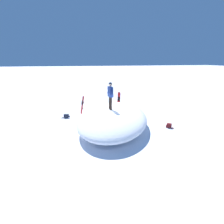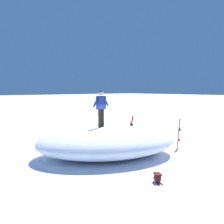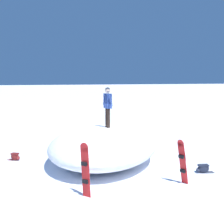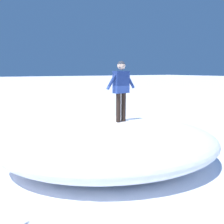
% 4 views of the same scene
% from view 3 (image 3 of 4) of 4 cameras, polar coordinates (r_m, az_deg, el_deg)
% --- Properties ---
extents(ground, '(240.00, 240.00, 0.00)m').
position_cam_3_polar(ground, '(13.11, -2.06, -9.34)').
color(ground, white).
extents(snow_mound, '(7.99, 6.82, 1.42)m').
position_cam_3_polar(snow_mound, '(12.97, -1.61, -6.28)').
color(snow_mound, white).
rests_on(snow_mound, ground).
extents(snowboarder_standing, '(1.07, 0.28, 1.79)m').
position_cam_3_polar(snowboarder_standing, '(12.92, -0.86, 1.73)').
color(snowboarder_standing, black).
rests_on(snowboarder_standing, snow_mound).
extents(snowboard_primary_upright, '(0.38, 0.42, 1.58)m').
position_cam_3_polar(snowboard_primary_upright, '(10.35, 13.57, -9.31)').
color(snowboard_primary_upright, red).
rests_on(snowboard_primary_upright, ground).
extents(snowboard_secondary_upright, '(0.30, 0.29, 1.72)m').
position_cam_3_polar(snowboard_secondary_upright, '(9.03, -5.25, -11.05)').
color(snowboard_secondary_upright, red).
rests_on(snowboard_secondary_upright, ground).
extents(backpack_near, '(0.31, 0.70, 0.33)m').
position_cam_3_polar(backpack_near, '(11.92, 17.30, -10.49)').
color(backpack_near, '#1E2333').
rests_on(backpack_near, ground).
extents(backpack_far, '(0.44, 0.57, 0.33)m').
position_cam_3_polar(backpack_far, '(13.70, -18.36, -8.26)').
color(backpack_far, maroon).
rests_on(backpack_far, ground).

